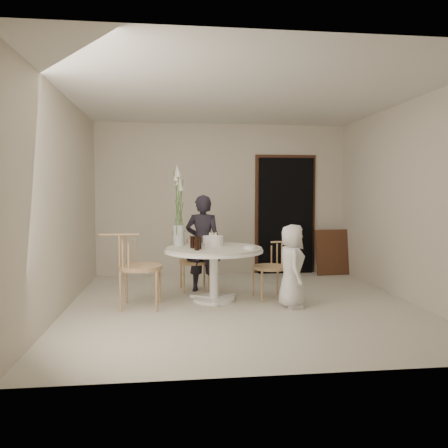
{
  "coord_description": "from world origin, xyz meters",
  "views": [
    {
      "loc": [
        -0.9,
        -5.58,
        1.46
      ],
      "look_at": [
        -0.21,
        0.3,
        1.04
      ],
      "focal_mm": 35.0,
      "sensor_mm": 36.0,
      "label": 1
    }
  ],
  "objects": [
    {
      "name": "cola_tumbler_b",
      "position": [
        -0.59,
        -0.02,
        0.8
      ],
      "size": [
        0.08,
        0.08,
        0.14
      ],
      "primitive_type": "cylinder",
      "rotation": [
        0.0,
        0.0,
        -0.14
      ],
      "color": "black",
      "rests_on": "table"
    },
    {
      "name": "cola_tumbler_c",
      "position": [
        -0.56,
        0.13,
        0.81
      ],
      "size": [
        0.08,
        0.08,
        0.16
      ],
      "primitive_type": "cylinder",
      "rotation": [
        0.0,
        0.0,
        -0.06
      ],
      "color": "black",
      "rests_on": "table"
    },
    {
      "name": "room_shell",
      "position": [
        0.0,
        0.0,
        1.62
      ],
      "size": [
        4.5,
        4.5,
        4.5
      ],
      "color": "silver",
      "rests_on": "ground"
    },
    {
      "name": "chair_right",
      "position": [
        0.55,
        0.31,
        0.52
      ],
      "size": [
        0.52,
        0.49,
        0.8
      ],
      "rotation": [
        0.0,
        0.0,
        -1.44
      ],
      "color": "tan",
      "rests_on": "ground"
    },
    {
      "name": "cola_tumbler_d",
      "position": [
        -0.57,
        0.38,
        0.81
      ],
      "size": [
        0.09,
        0.09,
        0.15
      ],
      "primitive_type": "cylinder",
      "rotation": [
        0.0,
        0.0,
        -0.3
      ],
      "color": "black",
      "rests_on": "table"
    },
    {
      "name": "ground",
      "position": [
        0.0,
        0.0,
        0.0
      ],
      "size": [
        4.5,
        4.5,
        0.0
      ],
      "primitive_type": "plane",
      "color": "beige",
      "rests_on": "ground"
    },
    {
      "name": "plate_stack",
      "position": [
        0.11,
        0.05,
        0.75
      ],
      "size": [
        0.22,
        0.22,
        0.04
      ],
      "primitive_type": "cylinder",
      "rotation": [
        0.0,
        0.0,
        -0.33
      ],
      "color": "silver",
      "rests_on": "table"
    },
    {
      "name": "door_trim",
      "position": [
        1.15,
        2.23,
        1.11
      ],
      "size": [
        1.12,
        0.03,
        2.22
      ],
      "primitive_type": "cube",
      "color": "#502A1B",
      "rests_on": "ground"
    },
    {
      "name": "doorway",
      "position": [
        1.15,
        2.19,
        1.05
      ],
      "size": [
        1.0,
        0.1,
        2.1
      ],
      "primitive_type": "cube",
      "color": "black",
      "rests_on": "ground"
    },
    {
      "name": "table",
      "position": [
        -0.35,
        0.25,
        0.62
      ],
      "size": [
        1.33,
        1.33,
        0.73
      ],
      "color": "white",
      "rests_on": "ground"
    },
    {
      "name": "boy",
      "position": [
        0.61,
        -0.2,
        0.53
      ],
      "size": [
        0.39,
        0.55,
        1.07
      ],
      "primitive_type": "imported",
      "rotation": [
        0.0,
        0.0,
        1.47
      ],
      "color": "white",
      "rests_on": "ground"
    },
    {
      "name": "flower_vase",
      "position": [
        -0.82,
        0.54,
        1.2
      ],
      "size": [
        0.15,
        0.15,
        1.14
      ],
      "rotation": [
        0.0,
        0.0,
        0.31
      ],
      "color": "silver",
      "rests_on": "table"
    },
    {
      "name": "girl",
      "position": [
        -0.46,
        0.85,
        0.72
      ],
      "size": [
        0.59,
        0.46,
        1.44
      ],
      "primitive_type": "imported",
      "rotation": [
        0.0,
        0.0,
        2.91
      ],
      "color": "black",
      "rests_on": "ground"
    },
    {
      "name": "cola_tumbler_a",
      "position": [
        -0.63,
        0.22,
        0.81
      ],
      "size": [
        0.08,
        0.08,
        0.16
      ],
      "primitive_type": "cylinder",
      "rotation": [
        0.0,
        0.0,
        -0.12
      ],
      "color": "black",
      "rests_on": "table"
    },
    {
      "name": "chair_far",
      "position": [
        -0.59,
        1.05,
        0.51
      ],
      "size": [
        0.47,
        0.5,
        0.79
      ],
      "rotation": [
        0.0,
        0.0,
        0.1
      ],
      "color": "tan",
      "rests_on": "ground"
    },
    {
      "name": "chair_left",
      "position": [
        -1.45,
        0.02,
        0.62
      ],
      "size": [
        0.6,
        0.56,
        0.96
      ],
      "rotation": [
        0.0,
        0.0,
        1.51
      ],
      "color": "tan",
      "rests_on": "ground"
    },
    {
      "name": "birthday_cake",
      "position": [
        -0.35,
        0.43,
        0.8
      ],
      "size": [
        0.29,
        0.29,
        0.19
      ],
      "rotation": [
        0.0,
        0.0,
        -0.26
      ],
      "color": "white",
      "rests_on": "table"
    },
    {
      "name": "picture_frame",
      "position": [
        1.95,
        1.93,
        0.4
      ],
      "size": [
        0.62,
        0.22,
        0.81
      ],
      "primitive_type": "cube",
      "rotation": [
        -0.17,
        0.0,
        0.07
      ],
      "color": "#502A1B",
      "rests_on": "ground"
    }
  ]
}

